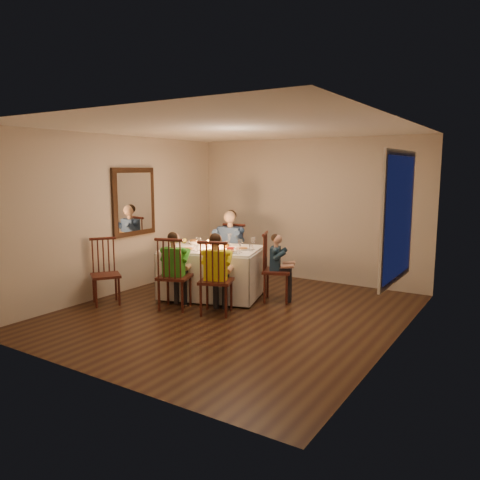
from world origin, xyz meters
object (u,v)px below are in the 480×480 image
Objects in this scene: chair_near_right at (216,314)px; chair_near_left at (175,308)px; chair_adult at (230,285)px; chair_end at (277,301)px; adult at (230,285)px; chair_extra at (107,304)px; dining_table at (213,262)px; child_green at (175,308)px; child_yellow at (216,314)px; child_teal at (277,301)px; serving_bowl at (195,242)px.

chair_near_left is at bearing -11.11° from chair_near_right.
chair_adult is 1.00× the size of chair_end.
chair_extra is at bearing -126.14° from adult.
dining_table is at bearing -114.22° from chair_near_left.
child_yellow is (0.67, 0.12, 0.00)m from child_green.
child_teal is 1.70m from serving_bowl.
chair_end reaches higher than child_teal.
child_teal is at bearing -132.32° from child_yellow.
chair_extra is 1.75m from serving_bowl.
chair_extra is 2.63m from child_teal.
child_yellow is (0.67, 0.12, 0.00)m from chair_near_left.
dining_table is 1.20m from chair_end.
chair_near_right is at bearing -67.92° from dining_table.
chair_near_left is 0.68m from child_yellow.
chair_extra is (-1.12, -1.23, -0.57)m from dining_table.
child_teal is at bearing -19.07° from chair_extra.
adult reaches higher than chair_extra.
serving_bowl reaches higher than chair_adult.
chair_adult and chair_end have the same top height.
chair_near_left is at bearing -97.53° from chair_adult.
chair_end is at bearing -0.00° from child_teal.
child_teal is at bearing -0.00° from chair_end.
chair_extra is at bearing -4.67° from child_yellow.
dining_table reaches higher than chair_adult.
child_green is (-0.67, -0.12, 0.00)m from chair_near_right.
adult reaches higher than child_yellow.
dining_table reaches higher than child_teal.
serving_bowl reaches higher than chair_near_right.
child_teal is at bearing -151.28° from chair_near_left.
dining_table is at bearing -87.95° from adult.
chair_extra is 1.78m from child_yellow.
chair_extra is at bearing 1.60° from chair_near_left.
serving_bowl reaches higher than chair_end.
child_yellow is at bearing -73.94° from chair_adult.
chair_near_left is 1.11m from chair_extra.
serving_bowl is at bearing -127.66° from chair_adult.
chair_extra is at bearing 1.60° from child_green.
chair_near_right is 1.00× the size of chair_end.
child_yellow reaches higher than child_teal.
dining_table is at bearing 86.51° from child_teal.
adult is (-0.18, 0.77, -0.57)m from dining_table.
chair_end is 1.70m from serving_bowl.
dining_table reaches higher than child_green.
dining_table reaches higher than chair_extra.
chair_end is 1.14m from child_yellow.
child_teal is (0.00, 0.00, 0.00)m from chair_end.
child_yellow is at bearing 171.22° from child_green.
chair_adult is at bearing 47.75° from chair_end.
chair_near_left is at bearing 115.73° from chair_end.
chair_near_right is at bearing 180.00° from child_yellow.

